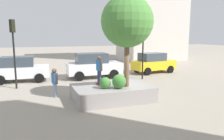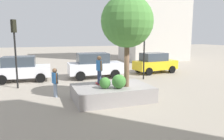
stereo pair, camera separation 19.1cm
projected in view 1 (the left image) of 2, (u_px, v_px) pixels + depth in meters
ground_plane at (121, 99)px, 12.57m from camera, size 120.00×120.00×0.00m
planter_ledge at (112, 93)px, 12.30m from camera, size 4.30×2.83×0.81m
plaza_tree at (127, 22)px, 11.55m from camera, size 2.80×2.80×4.95m
boxwood_shrub at (119, 81)px, 11.59m from camera, size 0.75×0.75×0.75m
hedge_clump at (105, 83)px, 11.58m from camera, size 0.60×0.60×0.60m
skateboard at (99, 84)px, 12.41m from camera, size 0.35×0.82×0.07m
skateboarder at (99, 68)px, 12.26m from camera, size 0.26×0.53×1.60m
sedan_parked at (20, 69)px, 17.04m from camera, size 4.37×2.21×1.99m
police_car at (93, 65)px, 18.57m from camera, size 4.63×2.27×2.13m
taxi_cab at (153, 63)px, 21.07m from camera, size 4.35×2.32×1.95m
traffic_light_corner at (143, 42)px, 17.71m from camera, size 0.37×0.35×4.54m
traffic_light_median at (13, 42)px, 14.46m from camera, size 0.37×0.37×4.65m
pedestrian_crossing at (55, 81)px, 12.74m from camera, size 0.33×0.56×1.72m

